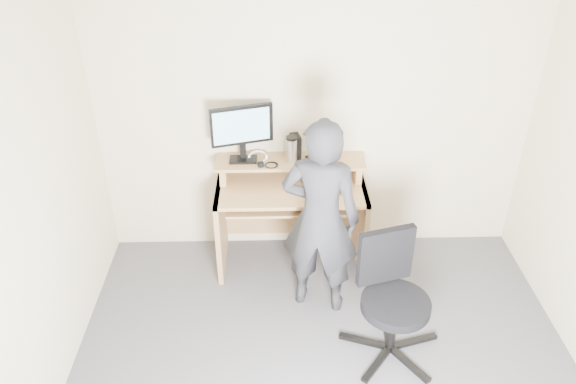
{
  "coord_description": "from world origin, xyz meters",
  "views": [
    {
      "loc": [
        -0.32,
        -2.36,
        3.08
      ],
      "look_at": [
        -0.23,
        1.05,
        0.95
      ],
      "focal_mm": 35.0,
      "sensor_mm": 36.0,
      "label": 1
    }
  ],
  "objects_px": {
    "desk": "(291,203)",
    "office_chair": "(391,293)",
    "person": "(320,219)",
    "monitor": "(242,129)"
  },
  "relations": [
    {
      "from": "monitor",
      "to": "person",
      "type": "xyz_separation_m",
      "value": [
        0.57,
        -0.66,
        -0.41
      ]
    },
    {
      "from": "monitor",
      "to": "desk",
      "type": "bearing_deg",
      "value": -26.84
    },
    {
      "from": "monitor",
      "to": "person",
      "type": "relative_size",
      "value": 0.31
    },
    {
      "from": "desk",
      "to": "person",
      "type": "relative_size",
      "value": 0.76
    },
    {
      "from": "office_chair",
      "to": "person",
      "type": "xyz_separation_m",
      "value": [
        -0.46,
        0.47,
        0.3
      ]
    },
    {
      "from": "office_chair",
      "to": "person",
      "type": "distance_m",
      "value": 0.72
    },
    {
      "from": "office_chair",
      "to": "person",
      "type": "bearing_deg",
      "value": 118.22
    },
    {
      "from": "desk",
      "to": "office_chair",
      "type": "relative_size",
      "value": 1.34
    },
    {
      "from": "desk",
      "to": "monitor",
      "type": "xyz_separation_m",
      "value": [
        -0.38,
        0.07,
        0.64
      ]
    },
    {
      "from": "desk",
      "to": "office_chair",
      "type": "xyz_separation_m",
      "value": [
        0.65,
        -1.05,
        -0.06
      ]
    }
  ]
}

